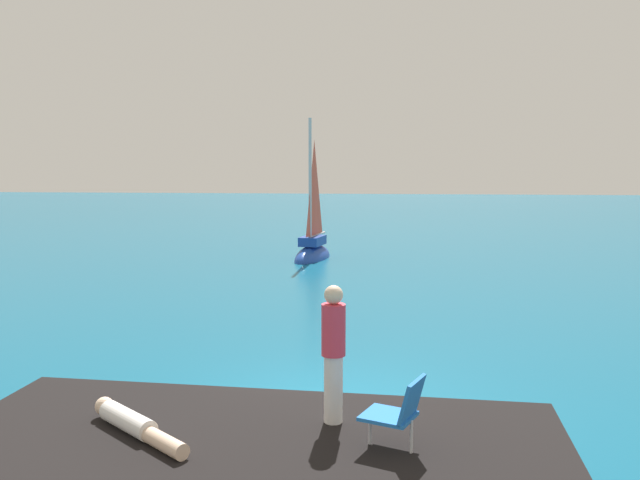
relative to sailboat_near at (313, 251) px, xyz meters
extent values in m
plane|color=#0F5675|center=(2.35, -17.14, -0.35)|extent=(160.00, 160.00, 0.00)
cube|color=black|center=(2.37, -19.66, -0.35)|extent=(0.75, 0.86, 0.45)
cube|color=black|center=(0.21, -19.06, -0.35)|extent=(1.10, 1.35, 0.79)
ellipsoid|color=#193D99|center=(0.00, -0.02, -0.35)|extent=(1.78, 3.58, 1.18)
cube|color=#193D99|center=(0.00, -0.02, 0.43)|extent=(1.08, 1.62, 0.39)
cylinder|color=#B7B7BC|center=(-0.06, -0.34, 2.91)|extent=(0.13, 0.13, 5.36)
cylinder|color=#B2B2B7|center=(0.13, 0.72, 0.61)|extent=(0.49, 2.13, 0.10)
pyramid|color=#DB4C38|center=(0.05, 0.25, 2.70)|extent=(0.37, 1.70, 4.07)
cylinder|color=white|center=(0.45, -21.01, 0.81)|extent=(0.85, 0.75, 0.24)
cylinder|color=beige|center=(1.04, -21.47, 0.78)|extent=(0.66, 0.58, 0.18)
sphere|color=beige|center=(0.02, -20.66, 0.83)|extent=(0.22, 0.22, 0.22)
cylinder|color=white|center=(2.74, -20.49, 1.09)|extent=(0.22, 0.22, 0.80)
cylinder|color=#DB384C|center=(2.74, -20.49, 1.79)|extent=(0.28, 0.28, 0.60)
sphere|color=beige|center=(2.74, -20.49, 2.20)|extent=(0.22, 0.22, 0.22)
cube|color=blue|center=(3.38, -21.14, 1.04)|extent=(0.66, 0.64, 0.04)
cube|color=blue|center=(3.62, -21.24, 1.27)|extent=(0.32, 0.50, 0.45)
cylinder|color=silver|center=(3.18, -21.06, 0.87)|extent=(0.04, 0.04, 0.35)
cylinder|color=silver|center=(3.62, -21.24, 0.87)|extent=(0.04, 0.04, 0.35)
camera|label=1|loc=(3.40, -27.90, 3.69)|focal=37.13mm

